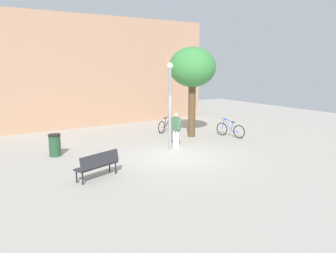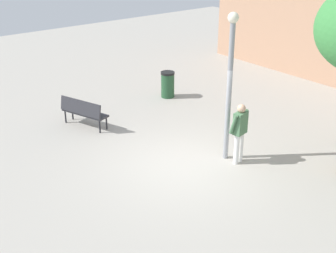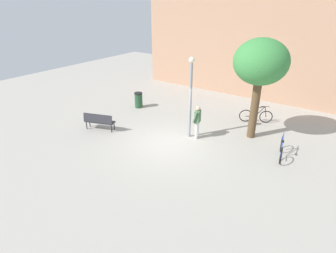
% 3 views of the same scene
% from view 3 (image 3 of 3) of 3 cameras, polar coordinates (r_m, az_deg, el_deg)
% --- Properties ---
extents(ground_plane, '(36.00, 36.00, 0.00)m').
position_cam_3_polar(ground_plane, '(13.26, 0.33, -3.53)').
color(ground_plane, '#A8A399').
extents(building_facade, '(15.46, 2.00, 6.84)m').
position_cam_3_polar(building_facade, '(20.56, 16.46, 15.83)').
color(building_facade, tan).
rests_on(building_facade, ground_plane).
extents(lamppost, '(0.28, 0.28, 3.95)m').
position_cam_3_polar(lamppost, '(13.10, 4.66, 7.03)').
color(lamppost, gray).
rests_on(lamppost, ground_plane).
extents(person_by_lamppost, '(0.37, 0.62, 1.67)m').
position_cam_3_polar(person_by_lamppost, '(13.46, 6.06, 1.35)').
color(person_by_lamppost, white).
rests_on(person_by_lamppost, ground_plane).
extents(park_bench, '(1.67, 0.97, 0.92)m').
position_cam_3_polar(park_bench, '(14.83, -13.99, 1.22)').
color(park_bench, '#2D2D33').
rests_on(park_bench, ground_plane).
extents(plaza_tree, '(2.46, 2.46, 4.78)m').
position_cam_3_polar(plaza_tree, '(13.36, 18.50, 12.18)').
color(plaza_tree, brown).
rests_on(plaza_tree, ground_plane).
extents(bicycle_black, '(1.64, 0.86, 0.97)m').
position_cam_3_polar(bicycle_black, '(16.14, 17.60, 2.12)').
color(bicycle_black, black).
rests_on(bicycle_black, ground_plane).
extents(bicycle_blue, '(0.46, 1.77, 0.97)m').
position_cam_3_polar(bicycle_blue, '(13.00, 22.24, -4.27)').
color(bicycle_blue, black).
rests_on(bicycle_blue, ground_plane).
extents(trash_bin, '(0.51, 0.51, 0.96)m').
position_cam_3_polar(trash_bin, '(17.64, -6.06, 5.44)').
color(trash_bin, '#234C2D').
rests_on(trash_bin, ground_plane).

